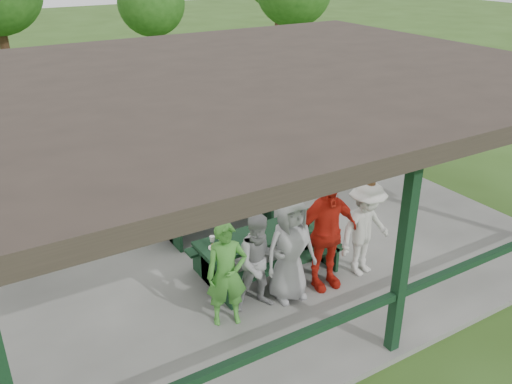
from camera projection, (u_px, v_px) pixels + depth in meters
ground at (253, 239)px, 10.66m from camera, size 90.00×90.00×0.00m
concrete_slab at (253, 237)px, 10.64m from camera, size 10.00×8.00×0.10m
pavilion_structure at (253, 79)px, 9.33m from camera, size 10.60×8.60×3.24m
picnic_table_near at (265, 247)px, 9.27m from camera, size 2.42×1.39×0.75m
picnic_table_far at (212, 203)px, 10.82m from camera, size 2.35×1.39×0.75m
table_setting at (266, 230)px, 9.18m from camera, size 2.29×0.45×0.10m
contestant_green at (227, 274)px, 7.86m from camera, size 0.71×0.58×1.67m
contestant_grey_left at (260, 263)px, 8.20m from camera, size 0.89×0.76×1.61m
contestant_grey_mid at (290, 249)px, 8.42m from camera, size 0.90×0.62×1.76m
contestant_red at (326, 233)px, 8.66m from camera, size 1.20×0.60×1.98m
contestant_white_fedora at (365, 229)px, 9.07m from camera, size 1.16×0.74×1.75m
spectator_lblue at (197, 170)px, 11.41m from camera, size 1.58×0.55×1.68m
spectator_blue at (127, 173)px, 11.14m from camera, size 0.71×0.52×1.79m
spectator_grey at (260, 160)px, 12.21m from camera, size 0.83×0.71×1.49m
pickup_truck at (185, 98)px, 17.51m from camera, size 5.86×4.15×1.48m
farm_trailer at (24, 115)px, 16.26m from camera, size 3.39×2.22×1.19m
tree_mid at (151, 3)px, 22.85m from camera, size 2.84×2.84×4.44m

